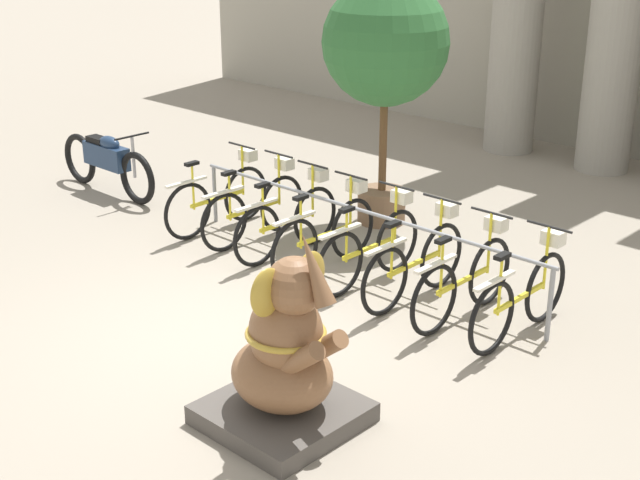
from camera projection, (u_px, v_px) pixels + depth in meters
name	position (u px, v px, depth m)	size (l,w,h in m)	color
ground_plane	(231.00, 332.00, 8.67)	(60.00, 60.00, 0.00)	gray
bike_rack	(356.00, 219.00, 9.83)	(4.95, 0.05, 0.77)	gray
bicycle_0	(219.00, 197.00, 11.21)	(0.48, 1.67, 1.02)	black
bicycle_1	(256.00, 207.00, 10.84)	(0.48, 1.67, 1.02)	black
bicycle_2	(289.00, 220.00, 10.41)	(0.48, 1.67, 1.02)	black
bicycle_3	(326.00, 234.00, 10.00)	(0.48, 1.67, 1.02)	black
bicycle_4	(371.00, 246.00, 9.63)	(0.48, 1.67, 1.02)	black
bicycle_5	(416.00, 262.00, 9.22)	(0.48, 1.67, 1.02)	black
bicycle_6	(465.00, 279.00, 8.81)	(0.48, 1.67, 1.02)	black
bicycle_7	(522.00, 296.00, 8.45)	(0.48, 1.67, 1.02)	black
elephant_statue	(286.00, 360.00, 6.94)	(1.11, 1.11, 1.73)	#4C4742
motorcycle	(107.00, 161.00, 12.54)	(2.15, 0.55, 0.96)	black
potted_tree	(386.00, 49.00, 10.81)	(1.56, 1.56, 3.09)	brown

